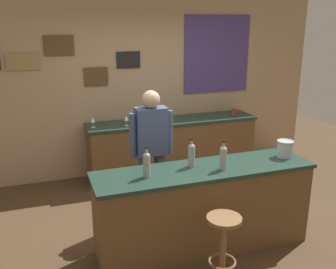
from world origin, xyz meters
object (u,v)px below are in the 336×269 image
at_px(ice_bucket, 285,148).
at_px(wine_glass_c, 161,112).
at_px(wine_glass_b, 126,118).
at_px(wine_bottle_a, 147,164).
at_px(bar_stool, 223,239).
at_px(wine_bottle_c, 223,157).
at_px(coffee_mug, 234,112).
at_px(wine_bottle_b, 192,154).
at_px(wine_glass_a, 93,120).
at_px(bartender, 152,148).

xyz_separation_m(ice_bucket, wine_glass_c, (-0.74, 2.12, -0.01)).
relative_size(wine_glass_b, wine_glass_c, 1.00).
height_order(wine_bottle_a, wine_glass_c, wine_bottle_a).
bearing_deg(bar_stool, wine_bottle_c, 65.31).
bearing_deg(coffee_mug, wine_bottle_a, -135.37).
xyz_separation_m(wine_bottle_a, wine_bottle_b, (0.51, 0.11, 0.00)).
height_order(wine_bottle_c, wine_glass_c, wine_bottle_c).
height_order(wine_glass_a, wine_glass_b, same).
height_order(bar_stool, wine_bottle_c, wine_bottle_c).
height_order(bartender, wine_bottle_c, bartender).
height_order(bartender, wine_bottle_a, bartender).
relative_size(bartender, coffee_mug, 12.96).
xyz_separation_m(wine_bottle_c, coffee_mug, (1.31, 2.14, -0.11)).
height_order(wine_bottle_a, wine_glass_a, wine_bottle_a).
distance_m(bar_stool, wine_glass_a, 2.77).
height_order(wine_bottle_b, wine_bottle_c, same).
bearing_deg(wine_glass_c, bar_stool, -96.57).
height_order(bar_stool, ice_bucket, ice_bucket).
relative_size(wine_bottle_a, wine_bottle_c, 1.00).
distance_m(wine_bottle_b, wine_bottle_c, 0.32).
distance_m(bartender, wine_bottle_b, 0.72).
relative_size(wine_bottle_c, wine_glass_c, 1.97).
bearing_deg(wine_glass_c, wine_bottle_a, -111.85).
bearing_deg(bar_stool, wine_glass_c, 83.43).
distance_m(bar_stool, wine_glass_b, 2.62).
relative_size(bar_stool, wine_glass_c, 4.39).
bearing_deg(wine_bottle_b, bartender, 108.46).
bearing_deg(wine_bottle_c, wine_bottle_a, 174.70).
relative_size(bar_stool, wine_bottle_a, 2.22).
xyz_separation_m(wine_glass_a, coffee_mug, (2.31, 0.03, -0.06)).
xyz_separation_m(wine_bottle_b, wine_glass_c, (0.36, 2.05, -0.05)).
relative_size(wine_bottle_b, wine_glass_b, 1.97).
xyz_separation_m(bartender, wine_glass_b, (-0.02, 1.20, 0.07)).
distance_m(wine_glass_a, wine_glass_b, 0.48).
distance_m(bartender, wine_glass_a, 1.35).
relative_size(wine_glass_a, wine_glass_b, 1.00).
bearing_deg(wine_glass_a, wine_bottle_c, -64.82).
xyz_separation_m(bartender, coffee_mug, (1.81, 1.29, 0.01)).
bearing_deg(wine_glass_c, wine_bottle_c, -92.20).
relative_size(wine_bottle_a, wine_glass_b, 1.97).
relative_size(bar_stool, coffee_mug, 5.44).
xyz_separation_m(bar_stool, wine_bottle_b, (-0.04, 0.68, 0.60)).
distance_m(wine_bottle_b, coffee_mug, 2.52).
relative_size(wine_bottle_a, wine_glass_a, 1.97).
bearing_deg(wine_glass_a, wine_bottle_b, -69.50).
relative_size(bartender, wine_glass_a, 10.45).
distance_m(wine_glass_a, coffee_mug, 2.31).
bearing_deg(wine_bottle_b, bar_stool, -86.52).
bearing_deg(wine_glass_a, wine_glass_b, -7.37).
xyz_separation_m(wine_glass_a, wine_glass_b, (0.48, -0.06, 0.00)).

